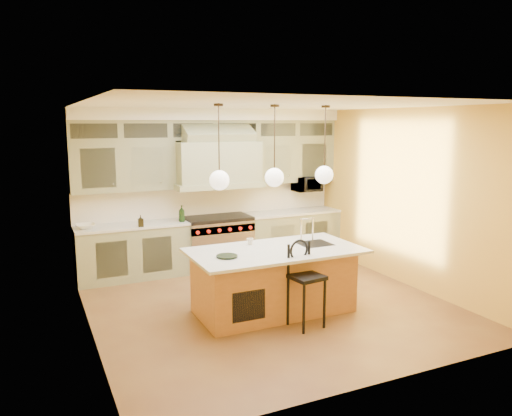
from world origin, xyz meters
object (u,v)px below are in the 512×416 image
range (218,242)px  counter_stool (305,278)px  microwave (307,184)px  kitchen_island (274,279)px

range → counter_stool: 3.03m
microwave → range: bearing=-176.9°
range → microwave: bearing=3.1°
range → kitchen_island: (-0.05, -2.40, -0.01)m
counter_stool → microwave: bearing=51.6°
kitchen_island → microwave: (2.00, 2.50, 0.98)m
microwave → counter_stool: bearing=-120.7°
counter_stool → microwave: 3.73m
range → microwave: 2.18m
counter_stool → microwave: size_ratio=2.11×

